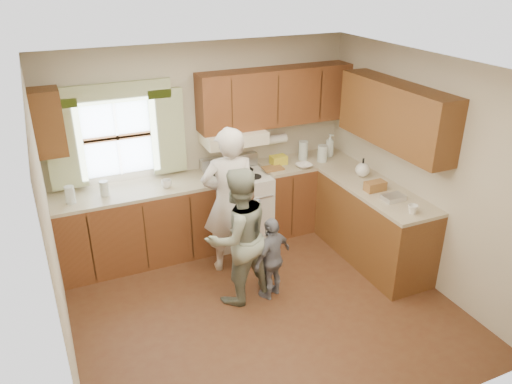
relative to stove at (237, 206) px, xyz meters
name	(u,v)px	position (x,y,z in m)	size (l,w,h in m)	color
room	(264,200)	(-0.30, -1.44, 0.78)	(3.80, 3.80, 3.80)	#4E2918
kitchen_fixtures	(272,187)	(0.31, -0.36, 0.37)	(3.80, 2.25, 2.15)	#44200E
stove	(237,206)	(0.00, 0.00, 0.00)	(0.76, 0.67, 1.07)	silver
woman_left	(229,201)	(-0.33, -0.59, 0.40)	(0.64, 0.42, 1.74)	beige
woman_right	(238,237)	(-0.47, -1.18, 0.29)	(0.73, 0.57, 1.51)	#27432F
child	(272,258)	(-0.13, -1.29, 0.01)	(0.55, 0.23, 0.94)	gray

